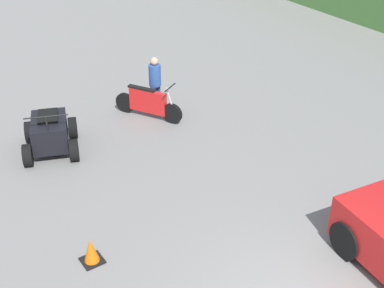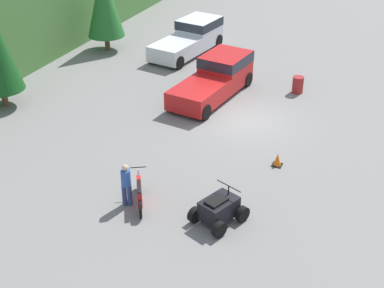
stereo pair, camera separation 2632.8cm
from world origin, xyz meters
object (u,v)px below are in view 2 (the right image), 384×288
(dirt_bike, at_px, (139,193))
(traffic_cone, at_px, (277,160))
(quad_atv, at_px, (219,210))
(rider_person, at_px, (126,183))
(pickup_truck_red, at_px, (217,76))
(steel_barrel, at_px, (298,85))
(pickup_truck_second, at_px, (191,36))

(dirt_bike, distance_m, traffic_cone, 6.00)
(quad_atv, bearing_deg, rider_person, 118.15)
(rider_person, relative_size, traffic_cone, 3.08)
(pickup_truck_red, distance_m, dirt_bike, 10.25)
(quad_atv, relative_size, rider_person, 1.26)
(pickup_truck_red, distance_m, quad_atv, 10.78)
(pickup_truck_red, bearing_deg, rider_person, -169.59)
(rider_person, distance_m, traffic_cone, 6.46)
(quad_atv, bearing_deg, traffic_cone, 10.02)
(rider_person, relative_size, steel_barrel, 1.93)
(pickup_truck_second, relative_size, dirt_bike, 3.04)
(quad_atv, distance_m, steel_barrel, 11.86)
(pickup_truck_red, height_order, steel_barrel, pickup_truck_red)
(quad_atv, bearing_deg, steel_barrel, 21.90)
(pickup_truck_second, height_order, quad_atv, pickup_truck_second)
(rider_person, bearing_deg, dirt_bike, -80.95)
(pickup_truck_red, relative_size, rider_person, 3.47)
(pickup_truck_red, xyz_separation_m, rider_person, (-10.43, -0.44, -0.06))
(dirt_bike, relative_size, steel_barrel, 2.20)
(pickup_truck_red, relative_size, quad_atv, 2.75)
(pickup_truck_red, bearing_deg, quad_atv, -151.13)
(pickup_truck_red, distance_m, steel_barrel, 4.30)
(quad_atv, bearing_deg, pickup_truck_second, 48.04)
(pickup_truck_second, height_order, traffic_cone, pickup_truck_second)
(dirt_bike, relative_size, rider_person, 1.14)
(pickup_truck_second, xyz_separation_m, steel_barrel, (-3.62, -7.58, -0.54))
(pickup_truck_second, relative_size, rider_person, 3.46)
(dirt_bike, height_order, quad_atv, quad_atv)
(pickup_truck_red, height_order, pickup_truck_second, same)
(pickup_truck_second, relative_size, quad_atv, 2.74)
(pickup_truck_second, bearing_deg, dirt_bike, -154.64)
(dirt_bike, relative_size, traffic_cone, 3.52)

